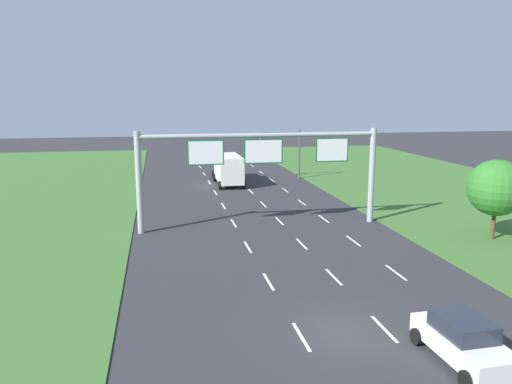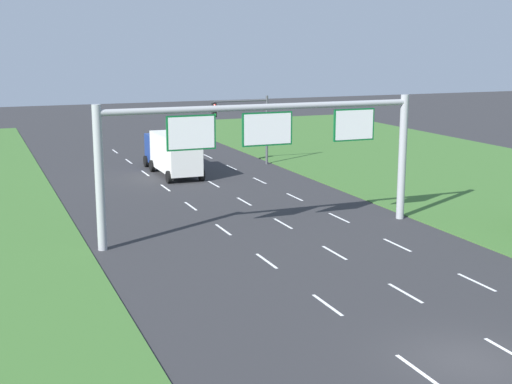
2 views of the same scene
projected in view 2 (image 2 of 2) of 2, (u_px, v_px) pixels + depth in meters
ground_plane at (466, 361)px, 22.36m from camera, size 200.00×200.00×0.00m
lane_dashes_inner_left at (243, 244)px, 35.33m from camera, size 0.14×68.40×0.01m
lane_dashes_inner_right at (307, 237)px, 36.61m from camera, size 0.14×68.40×0.01m
lane_dashes_slip at (366, 230)px, 37.89m from camera, size 0.14×68.40×0.01m
box_truck at (172, 152)px, 53.75m from camera, size 2.71×8.47×3.12m
sign_gantry at (266, 140)px, 36.46m from camera, size 17.24×0.44×7.00m
traffic_light_mast at (245, 118)px, 56.98m from camera, size 4.76×0.49×5.60m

